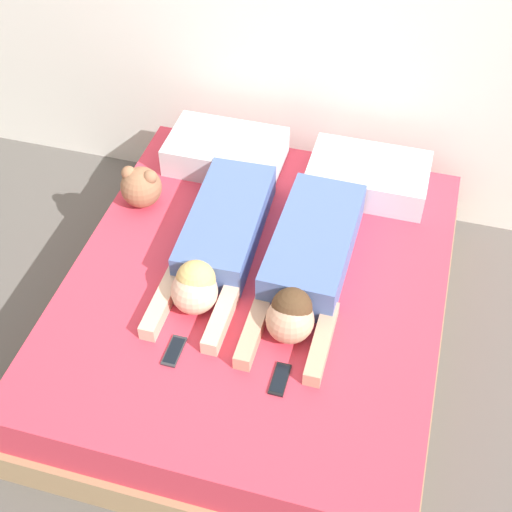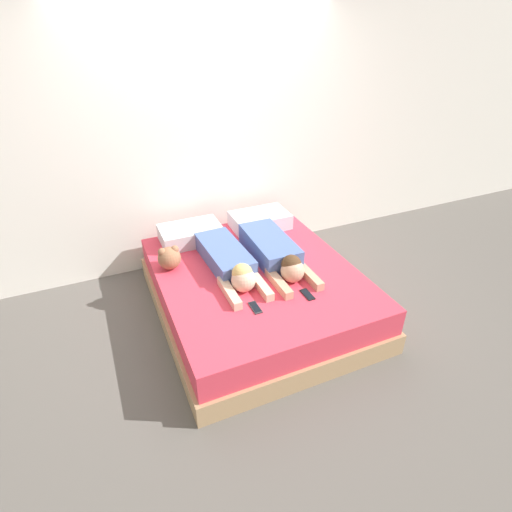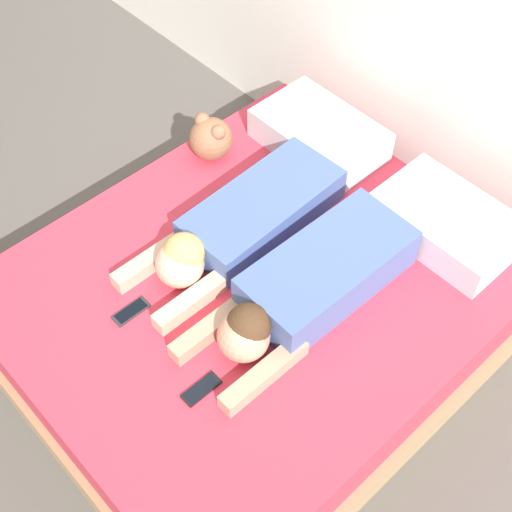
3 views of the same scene
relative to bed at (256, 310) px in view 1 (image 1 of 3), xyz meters
name	(u,v)px [view 1 (image 1 of 3)]	position (x,y,z in m)	size (l,w,h in m)	color
ground_plane	(256,338)	(0.00, 0.00, -0.21)	(12.00, 12.00, 0.00)	#5B5651
bed	(256,310)	(0.00, 0.00, 0.00)	(1.72, 2.01, 0.43)	tan
pillow_head_left	(226,152)	(-0.37, 0.75, 0.30)	(0.59, 0.38, 0.16)	silver
pillow_head_right	(368,176)	(0.37, 0.75, 0.30)	(0.59, 0.38, 0.16)	silver
person_left	(217,243)	(-0.21, 0.09, 0.31)	(0.35, 1.06, 0.23)	#4C66A5
person_right	(308,263)	(0.22, 0.07, 0.32)	(0.35, 1.04, 0.23)	#4C66A5
cell_phone_left	(174,351)	(-0.22, -0.48, 0.22)	(0.06, 0.15, 0.01)	#2D2D33
cell_phone_right	(280,379)	(0.24, -0.49, 0.22)	(0.06, 0.15, 0.01)	black
plush_toy	(141,186)	(-0.68, 0.34, 0.33)	(0.20, 0.20, 0.21)	#996647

